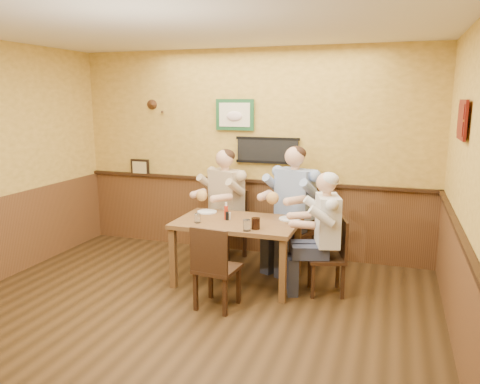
# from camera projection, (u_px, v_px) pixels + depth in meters

# --- Properties ---
(room) EXTENTS (5.02, 5.03, 2.81)m
(room) POSITION_uv_depth(u_px,v_px,m) (186.00, 150.00, 4.16)
(room) COLOR #2F1F0E
(room) RESTS_ON ground
(dining_table) EXTENTS (1.40, 0.90, 0.75)m
(dining_table) POSITION_uv_depth(u_px,v_px,m) (237.00, 228.00, 5.43)
(dining_table) COLOR brown
(dining_table) RESTS_ON ground
(chair_back_left) EXTENTS (0.57, 0.57, 0.93)m
(chair_back_left) POSITION_uv_depth(u_px,v_px,m) (227.00, 224.00, 6.32)
(chair_back_left) COLOR #341F10
(chair_back_left) RESTS_ON ground
(chair_back_right) EXTENTS (0.59, 0.59, 0.98)m
(chair_back_right) POSITION_uv_depth(u_px,v_px,m) (294.00, 230.00, 5.98)
(chair_back_right) COLOR #341F10
(chair_back_right) RESTS_ON ground
(chair_right_end) EXTENTS (0.49, 0.49, 0.86)m
(chair_right_end) POSITION_uv_depth(u_px,v_px,m) (326.00, 256.00, 5.16)
(chair_right_end) COLOR #341F10
(chair_right_end) RESTS_ON ground
(chair_near_side) EXTENTS (0.45, 0.45, 0.89)m
(chair_near_side) POSITION_uv_depth(u_px,v_px,m) (217.00, 266.00, 4.80)
(chair_near_side) COLOR #341F10
(chair_near_side) RESTS_ON ground
(diner_tan_shirt) EXTENTS (0.81, 0.81, 1.33)m
(diner_tan_shirt) POSITION_uv_depth(u_px,v_px,m) (226.00, 210.00, 6.28)
(diner_tan_shirt) COLOR #CCB28C
(diner_tan_shirt) RESTS_ON ground
(diner_blue_polo) EXTENTS (0.85, 0.85, 1.40)m
(diner_blue_polo) POSITION_uv_depth(u_px,v_px,m) (295.00, 214.00, 5.94)
(diner_blue_polo) COLOR #7D92BB
(diner_blue_polo) RESTS_ON ground
(diner_white_elder) EXTENTS (0.70, 0.70, 1.23)m
(diner_white_elder) POSITION_uv_depth(u_px,v_px,m) (327.00, 240.00, 5.12)
(diner_white_elder) COLOR silver
(diner_white_elder) RESTS_ON ground
(water_glass_left) EXTENTS (0.08, 0.08, 0.11)m
(water_glass_left) POSITION_uv_depth(u_px,v_px,m) (197.00, 218.00, 5.31)
(water_glass_left) COLOR white
(water_glass_left) RESTS_ON dining_table
(water_glass_mid) EXTENTS (0.09, 0.09, 0.12)m
(water_glass_mid) POSITION_uv_depth(u_px,v_px,m) (247.00, 225.00, 4.98)
(water_glass_mid) COLOR silver
(water_glass_mid) RESTS_ON dining_table
(cola_tumbler) EXTENTS (0.11, 0.11, 0.12)m
(cola_tumbler) POSITION_uv_depth(u_px,v_px,m) (256.00, 223.00, 5.05)
(cola_tumbler) COLOR black
(cola_tumbler) RESTS_ON dining_table
(hot_sauce_bottle) EXTENTS (0.05, 0.05, 0.18)m
(hot_sauce_bottle) POSITION_uv_depth(u_px,v_px,m) (226.00, 212.00, 5.44)
(hot_sauce_bottle) COLOR #B62913
(hot_sauce_bottle) RESTS_ON dining_table
(salt_shaker) EXTENTS (0.03, 0.03, 0.08)m
(salt_shaker) POSITION_uv_depth(u_px,v_px,m) (229.00, 216.00, 5.45)
(salt_shaker) COLOR silver
(salt_shaker) RESTS_ON dining_table
(pepper_shaker) EXTENTS (0.04, 0.04, 0.10)m
(pepper_shaker) POSITION_uv_depth(u_px,v_px,m) (227.00, 216.00, 5.42)
(pepper_shaker) COLOR black
(pepper_shaker) RESTS_ON dining_table
(plate_far_left) EXTENTS (0.26, 0.26, 0.02)m
(plate_far_left) POSITION_uv_depth(u_px,v_px,m) (207.00, 212.00, 5.80)
(plate_far_left) COLOR silver
(plate_far_left) RESTS_ON dining_table
(plate_far_right) EXTENTS (0.33, 0.33, 0.02)m
(plate_far_right) POSITION_uv_depth(u_px,v_px,m) (290.00, 219.00, 5.46)
(plate_far_right) COLOR silver
(plate_far_right) RESTS_ON dining_table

